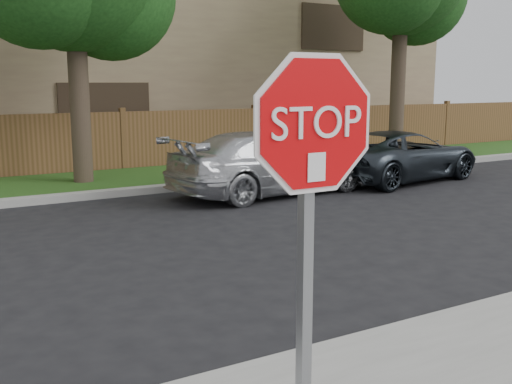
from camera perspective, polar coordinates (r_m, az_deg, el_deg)
stop_sign at (r=3.15m, az=5.29°, el=0.66°), size 1.01×0.13×2.55m
sedan_right at (r=12.76m, az=1.46°, el=2.81°), size 4.79×2.34×1.34m
sedan_far_right at (r=14.98m, az=13.62°, el=3.40°), size 4.61×2.64×1.21m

